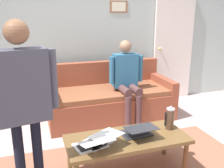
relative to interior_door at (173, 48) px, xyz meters
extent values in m
cube|color=#AEBAB7|center=(1.65, -0.09, 0.33)|extent=(7.04, 0.10, 2.70)
cube|color=black|center=(0.14, -0.04, 0.63)|extent=(0.28, 0.02, 0.25)
cube|color=beige|center=(0.14, -0.03, 0.63)|extent=(0.22, 0.00, 0.19)
cube|color=#926346|center=(1.12, -0.04, 0.75)|extent=(0.33, 0.02, 0.20)
cube|color=beige|center=(1.12, -0.03, 0.75)|extent=(0.25, 0.00, 0.15)
cube|color=white|center=(0.00, 0.00, 0.00)|extent=(0.82, 0.05, 2.05)
sphere|color=tan|center=(0.31, 0.04, 0.00)|extent=(0.06, 0.06, 0.06)
cube|color=brown|center=(1.49, 0.59, -0.81)|extent=(2.00, 0.90, 0.42)
cube|color=brown|center=(1.49, 0.61, -0.56)|extent=(1.76, 0.82, 0.08)
cube|color=brown|center=(1.49, 0.21, -0.37)|extent=(2.00, 0.14, 0.46)
cube|color=brown|center=(0.55, 0.59, -0.50)|extent=(0.12, 0.90, 0.20)
cube|color=brown|center=(2.43, 0.59, -0.50)|extent=(0.12, 0.90, 0.20)
cube|color=brown|center=(1.78, 2.09, -0.62)|extent=(1.27, 0.55, 0.04)
cylinder|color=brown|center=(1.20, 2.30, -0.83)|extent=(0.05, 0.05, 0.39)
cylinder|color=brown|center=(1.20, 1.87, -0.83)|extent=(0.05, 0.05, 0.39)
cylinder|color=brown|center=(2.36, 1.87, -0.83)|extent=(0.05, 0.05, 0.39)
cube|color=#28282D|center=(1.66, 2.03, -0.59)|extent=(0.34, 0.25, 0.01)
cube|color=black|center=(1.66, 2.05, -0.58)|extent=(0.28, 0.16, 0.00)
cube|color=#28282D|center=(1.66, 2.15, -0.48)|extent=(0.33, 0.24, 0.02)
cube|color=silver|center=(1.66, 2.15, -0.48)|extent=(0.30, 0.21, 0.02)
cube|color=silver|center=(2.19, 2.13, -0.59)|extent=(0.35, 0.28, 0.01)
cube|color=black|center=(2.18, 2.15, -0.58)|extent=(0.28, 0.18, 0.00)
cube|color=silver|center=(2.16, 2.27, -0.48)|extent=(0.35, 0.27, 0.05)
cube|color=black|center=(2.16, 2.26, -0.48)|extent=(0.31, 0.24, 0.04)
cube|color=silver|center=(2.10, 2.09, -0.59)|extent=(0.38, 0.35, 0.01)
cube|color=black|center=(2.09, 2.10, -0.58)|extent=(0.29, 0.24, 0.00)
cube|color=silver|center=(2.05, 2.20, -0.47)|extent=(0.37, 0.34, 0.02)
cube|color=black|center=(2.05, 2.20, -0.47)|extent=(0.33, 0.30, 0.02)
cylinder|color=#4C3323|center=(1.26, 2.04, -0.48)|extent=(0.09, 0.09, 0.23)
cylinder|color=#B7B7BC|center=(1.26, 2.04, -0.36)|extent=(0.09, 0.09, 0.02)
sphere|color=#B2B2B7|center=(1.26, 2.04, -0.34)|extent=(0.03, 0.03, 0.03)
cube|color=black|center=(1.31, 2.04, -0.47)|extent=(0.01, 0.01, 0.16)
cylinder|color=black|center=(2.83, 2.27, -0.61)|extent=(0.08, 0.08, 0.83)
cylinder|color=black|center=(2.68, 2.25, -0.61)|extent=(0.08, 0.08, 0.83)
cube|color=#454452|center=(2.76, 2.26, 0.10)|extent=(0.44, 0.25, 0.59)
cylinder|color=#454452|center=(2.51, 2.22, 0.13)|extent=(0.09, 0.09, 0.50)
sphere|color=brown|center=(2.76, 2.26, 0.52)|extent=(0.19, 0.19, 0.19)
cylinder|color=#4E3132|center=(1.18, 1.05, -0.77)|extent=(0.10, 0.10, 0.50)
cylinder|color=#4E3132|center=(1.35, 1.05, -0.77)|extent=(0.10, 0.10, 0.50)
cylinder|color=#4E3132|center=(1.18, 0.87, -0.47)|extent=(0.12, 0.40, 0.12)
cylinder|color=#4E3132|center=(1.35, 0.87, -0.47)|extent=(0.12, 0.40, 0.12)
cube|color=#2C6289|center=(1.27, 0.69, -0.21)|extent=(0.37, 0.20, 0.52)
cylinder|color=#2C6289|center=(1.03, 0.74, -0.19)|extent=(0.08, 0.08, 0.42)
cylinder|color=#2C6289|center=(1.51, 0.74, -0.19)|extent=(0.08, 0.08, 0.42)
sphere|color=#8E6A52|center=(1.27, 0.69, 0.16)|extent=(0.19, 0.19, 0.19)
camera|label=1|loc=(2.68, 4.29, 0.66)|focal=40.41mm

